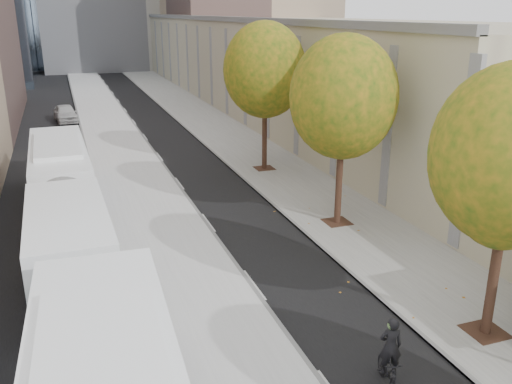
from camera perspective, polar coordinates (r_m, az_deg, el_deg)
name	(u,v)px	position (r m, az deg, el deg)	size (l,w,h in m)	color
bus_platform	(125,163)	(33.70, -13.58, 3.03)	(4.25, 150.00, 0.15)	beige
sidewalk	(250,152)	(35.38, -0.60, 4.22)	(4.75, 150.00, 0.08)	gray
building_tan	(261,54)	(65.60, 0.51, 14.34)	(18.00, 92.00, 8.00)	tan
tree_c	(512,156)	(15.32, 25.37, 3.41)	(4.20, 4.20, 7.28)	black
tree_d	(343,98)	(22.39, 9.18, 9.79)	(4.40, 4.40, 7.60)	black
tree_e	(265,70)	(30.50, 0.94, 12.70)	(4.60, 4.60, 7.92)	black
bus_far	(63,198)	(23.41, -19.61, -0.56)	(2.85, 17.14, 2.85)	white
cyclist	(389,362)	(14.06, 13.82, -17.02)	(0.80, 1.59, 1.96)	black
distant_car	(66,113)	(48.10, -19.41, 7.81)	(1.67, 4.14, 1.41)	beige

